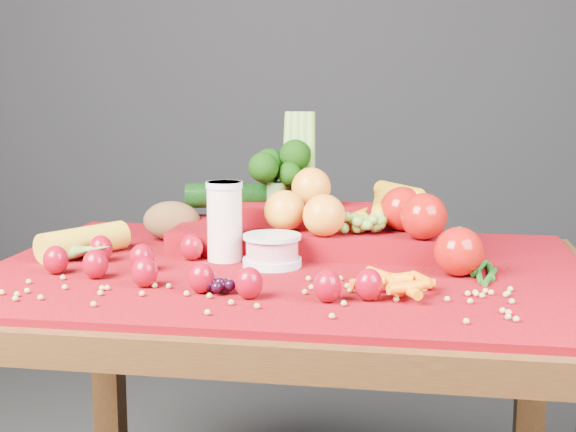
% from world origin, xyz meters
% --- Properties ---
extents(table, '(1.10, 0.80, 0.75)m').
position_xyz_m(table, '(0.00, 0.00, 0.66)').
color(table, '#36190C').
rests_on(table, ground).
extents(red_cloth, '(1.05, 0.75, 0.01)m').
position_xyz_m(red_cloth, '(0.00, 0.00, 0.76)').
color(red_cloth, maroon).
rests_on(red_cloth, table).
extents(milk_glass, '(0.07, 0.07, 0.15)m').
position_xyz_m(milk_glass, '(-0.12, 0.03, 0.84)').
color(milk_glass, silver).
rests_on(milk_glass, red_cloth).
extents(yogurt_bowl, '(0.11, 0.11, 0.06)m').
position_xyz_m(yogurt_bowl, '(-0.03, -0.00, 0.79)').
color(yogurt_bowl, silver).
rests_on(yogurt_bowl, red_cloth).
extents(strawberry_scatter, '(0.58, 0.28, 0.05)m').
position_xyz_m(strawberry_scatter, '(-0.15, -0.14, 0.79)').
color(strawberry_scatter, maroon).
rests_on(strawberry_scatter, red_cloth).
extents(dark_grape_cluster, '(0.06, 0.05, 0.03)m').
position_xyz_m(dark_grape_cluster, '(-0.08, -0.20, 0.78)').
color(dark_grape_cluster, black).
rests_on(dark_grape_cluster, red_cloth).
extents(soybean_scatter, '(0.84, 0.24, 0.01)m').
position_xyz_m(soybean_scatter, '(0.00, -0.20, 0.77)').
color(soybean_scatter, tan).
rests_on(soybean_scatter, red_cloth).
extents(corn_ear, '(0.25, 0.27, 0.06)m').
position_xyz_m(corn_ear, '(-0.38, -0.01, 0.78)').
color(corn_ear, gold).
rests_on(corn_ear, red_cloth).
extents(potato, '(0.12, 0.09, 0.08)m').
position_xyz_m(potato, '(-0.27, 0.19, 0.80)').
color(potato, brown).
rests_on(potato, red_cloth).
extents(baby_carrot_pile, '(0.17, 0.17, 0.03)m').
position_xyz_m(baby_carrot_pile, '(0.20, -0.15, 0.78)').
color(baby_carrot_pile, orange).
rests_on(baby_carrot_pile, red_cloth).
extents(green_bean_pile, '(0.14, 0.12, 0.01)m').
position_xyz_m(green_bean_pile, '(0.35, -0.01, 0.77)').
color(green_bean_pile, '#155313').
rests_on(green_bean_pile, red_cloth).
extents(produce_mound, '(0.60, 0.37, 0.27)m').
position_xyz_m(produce_mound, '(0.05, 0.15, 0.82)').
color(produce_mound, maroon).
rests_on(produce_mound, red_cloth).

